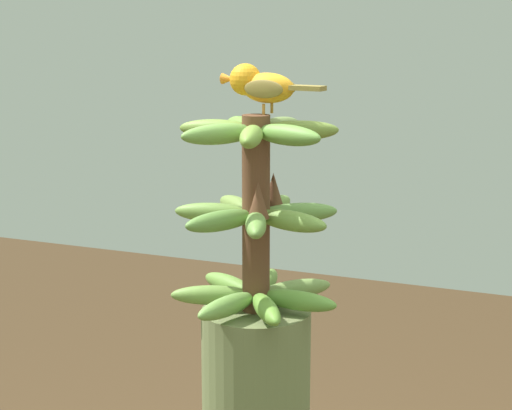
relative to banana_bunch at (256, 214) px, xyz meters
The scene contains 2 objects.
banana_bunch is the anchor object (origin of this frame).
perched_bird 0.22m from the banana_bunch, behind, with size 0.06×0.19×0.08m.
Camera 1 is at (1.33, 0.56, 1.64)m, focal length 61.55 mm.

